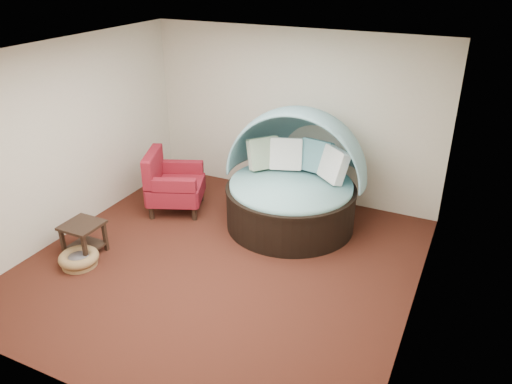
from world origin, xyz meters
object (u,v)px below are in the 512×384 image
at_px(canopy_daybed, 294,172).
at_px(red_armchair, 172,184).
at_px(side_table, 83,235).
at_px(pet_basket, 79,259).

height_order(canopy_daybed, red_armchair, canopy_daybed).
height_order(canopy_daybed, side_table, canopy_daybed).
xyz_separation_m(pet_basket, side_table, (-0.12, 0.26, 0.21)).
relative_size(red_armchair, side_table, 2.24).
bearing_deg(pet_basket, canopy_daybed, 47.90).
distance_m(pet_basket, side_table, 0.36).
bearing_deg(canopy_daybed, side_table, -141.61).
distance_m(red_armchair, side_table, 1.70).
bearing_deg(canopy_daybed, pet_basket, -136.72).
distance_m(canopy_daybed, red_armchair, 2.01).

